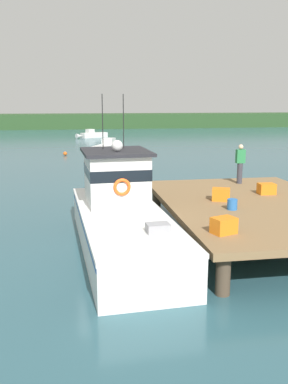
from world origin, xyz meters
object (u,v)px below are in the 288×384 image
object	(u,v)px
deckhand_by_the_boat	(240,163)
mooring_buoy_inshore	(124,191)
crate_stack_near_edge	(224,225)
crate_stack_mid_dock	(221,194)
moored_boat_far_right	(108,147)
crate_single_far	(267,189)
bait_bucket	(232,204)
mooring_buoy_outer	(65,154)
moored_boat_far_left	(92,135)
main_fishing_boat	(120,214)

from	to	relation	value
deckhand_by_the_boat	mooring_buoy_inshore	size ratio (longest dim) A/B	4.02
deckhand_by_the_boat	crate_stack_near_edge	bearing A→B (deg)	-115.18
crate_stack_mid_dock	moored_boat_far_right	distance (m)	25.07
mooring_buoy_inshore	moored_boat_far_right	bearing A→B (deg)	87.90
crate_single_far	moored_boat_far_right	size ratio (longest dim) A/B	0.12
crate_stack_near_edge	crate_stack_mid_dock	bearing A→B (deg)	71.43
bait_bucket	moored_boat_far_right	bearing A→B (deg)	94.00
crate_stack_near_edge	mooring_buoy_outer	xyz separation A→B (m)	(-4.51, 26.70, -1.25)
crate_stack_mid_dock	crate_single_far	bearing A→B (deg)	19.91
moored_boat_far_left	mooring_buoy_inshore	world-z (taller)	moored_boat_far_left
crate_stack_near_edge	moored_boat_far_left	world-z (taller)	crate_stack_near_edge
bait_bucket	mooring_buoy_inshore	world-z (taller)	bait_bucket
crate_single_far	mooring_buoy_inshore	xyz separation A→B (m)	(-4.60, 5.99, -1.20)
bait_bucket	moored_boat_far_left	bearing A→B (deg)	93.39
crate_stack_mid_dock	mooring_buoy_outer	world-z (taller)	crate_stack_mid_dock
mooring_buoy_outer	mooring_buoy_inshore	size ratio (longest dim) A/B	0.82
deckhand_by_the_boat	mooring_buoy_inshore	bearing A→B (deg)	138.66
crate_stack_near_edge	bait_bucket	world-z (taller)	crate_stack_near_edge
crate_single_far	moored_boat_far_right	world-z (taller)	crate_single_far
main_fishing_boat	moored_boat_far_left	bearing A→B (deg)	88.62
bait_bucket	mooring_buoy_inshore	bearing A→B (deg)	107.44
main_fishing_boat	deckhand_by_the_boat	distance (m)	6.45
crate_stack_mid_dock	deckhand_by_the_boat	distance (m)	3.44
mooring_buoy_outer	moored_boat_far_right	bearing A→B (deg)	25.70
crate_stack_mid_dock	mooring_buoy_inshore	world-z (taller)	crate_stack_mid_dock
crate_stack_mid_dock	crate_single_far	xyz separation A→B (m)	(2.02, 0.73, -0.02)
mooring_buoy_inshore	moored_boat_far_left	bearing A→B (deg)	90.00
moored_boat_far_right	crate_single_far	bearing A→B (deg)	-80.80
bait_bucket	crate_single_far	bearing A→B (deg)	43.41
main_fishing_boat	moored_boat_far_left	xyz separation A→B (m)	(1.00, 41.51, -0.63)
crate_single_far	mooring_buoy_outer	bearing A→B (deg)	109.01
crate_stack_mid_dock	deckhand_by_the_boat	bearing A→B (deg)	57.50
bait_bucket	main_fishing_boat	bearing A→B (deg)	168.42
crate_stack_near_edge	bait_bucket	distance (m)	2.56
deckhand_by_the_boat	moored_boat_far_left	distance (m)	38.42
crate_stack_mid_dock	moored_boat_far_right	bearing A→B (deg)	94.37
moored_boat_far_left	crate_stack_near_edge	bearing A→B (deg)	-88.22
crate_single_far	bait_bucket	size ratio (longest dim) A/B	1.76
moored_boat_far_right	mooring_buoy_outer	bearing A→B (deg)	-154.30
main_fishing_boat	deckhand_by_the_boat	bearing A→B (deg)	32.09
crate_stack_mid_dock	main_fishing_boat	bearing A→B (deg)	-171.57
deckhand_by_the_boat	moored_boat_far_left	bearing A→B (deg)	96.57
moored_boat_far_right	crate_stack_near_edge	bearing A→B (deg)	-88.57
moored_boat_far_left	mooring_buoy_outer	distance (m)	18.11
bait_bucket	mooring_buoy_inshore	distance (m)	8.43
main_fishing_boat	mooring_buoy_inshore	size ratio (longest dim) A/B	24.36
crate_stack_near_edge	bait_bucket	size ratio (longest dim) A/B	1.76
bait_bucket	deckhand_by_the_boat	size ratio (longest dim) A/B	0.21
deckhand_by_the_boat	moored_boat_far_right	size ratio (longest dim) A/B	0.33
main_fishing_boat	crate_stack_near_edge	world-z (taller)	main_fishing_boat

